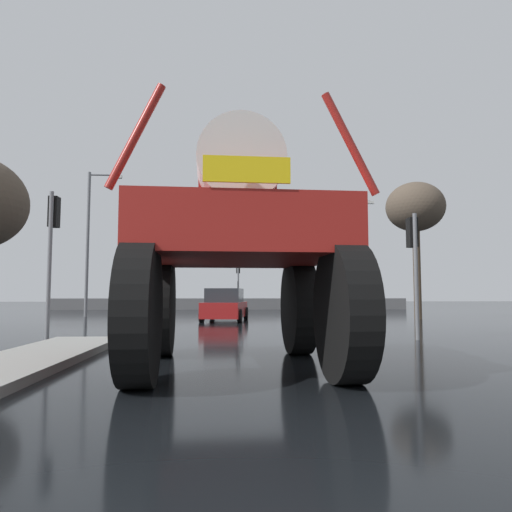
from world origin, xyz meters
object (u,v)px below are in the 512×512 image
object	(u,v)px
traffic_signal_far_right	(238,273)
streetlight_far_right	(353,249)
oversize_sprayer	(237,246)
traffic_signal_far_left	(148,270)
traffic_signal_near_left	(53,232)
streetlight_far_left	(90,236)
sedan_ahead	(225,306)
bare_tree_right	(415,209)
traffic_signal_near_right	(413,248)

from	to	relation	value
traffic_signal_far_right	streetlight_far_right	distance (m)	7.58
oversize_sprayer	streetlight_far_right	xyz separation A→B (m)	(7.95, 21.82, 2.03)
traffic_signal_far_left	streetlight_far_right	size ratio (longest dim) A/B	0.51
traffic_signal_near_left	streetlight_far_left	world-z (taller)	streetlight_far_left
sedan_ahead	traffic_signal_far_right	bearing A→B (deg)	2.31
traffic_signal_far_left	streetlight_far_right	world-z (taller)	streetlight_far_right
oversize_sprayer	traffic_signal_far_right	world-z (taller)	oversize_sprayer
traffic_signal_near_left	streetlight_far_right	size ratio (longest dim) A/B	0.54
traffic_signal_near_left	traffic_signal_far_left	world-z (taller)	traffic_signal_near_left
oversize_sprayer	sedan_ahead	size ratio (longest dim) A/B	1.29
traffic_signal_far_left	bare_tree_right	xyz separation A→B (m)	(14.64, -6.77, 2.87)
traffic_signal_far_right	streetlight_far_right	world-z (taller)	streetlight_far_right
streetlight_far_left	bare_tree_right	size ratio (longest dim) A/B	1.17
traffic_signal_far_left	traffic_signal_near_left	bearing A→B (deg)	-89.13
oversize_sprayer	traffic_signal_far_left	bearing A→B (deg)	10.47
traffic_signal_far_right	streetlight_far_left	xyz separation A→B (m)	(-8.40, -3.32, 1.97)
traffic_signal_near_left	traffic_signal_near_right	bearing A→B (deg)	0.04
traffic_signal_far_left	streetlight_far_right	xyz separation A→B (m)	(13.10, -0.34, 1.36)
traffic_signal_near_right	bare_tree_right	xyz separation A→B (m)	(4.41, 10.61, 3.07)
sedan_ahead	traffic_signal_far_left	world-z (taller)	traffic_signal_far_left
streetlight_far_left	traffic_signal_far_left	bearing A→B (deg)	50.84
traffic_signal_far_right	streetlight_far_left	world-z (taller)	streetlight_far_left
traffic_signal_far_left	streetlight_far_right	bearing A→B (deg)	-1.49
sedan_ahead	traffic_signal_near_left	bearing A→B (deg)	162.23
traffic_signal_far_left	traffic_signal_far_right	xyz separation A→B (m)	(5.70, 0.00, -0.20)
traffic_signal_far_right	streetlight_far_right	size ratio (longest dim) A/B	0.47
oversize_sprayer	bare_tree_right	size ratio (longest dim) A/B	0.79
streetlight_far_left	bare_tree_right	bearing A→B (deg)	-11.26
traffic_signal_far_left	bare_tree_right	size ratio (longest dim) A/B	0.54
traffic_signal_far_left	traffic_signal_far_right	bearing A→B (deg)	0.04
traffic_signal_near_left	bare_tree_right	size ratio (longest dim) A/B	0.57
traffic_signal_near_left	streetlight_far_right	bearing A→B (deg)	53.01
streetlight_far_left	bare_tree_right	distance (m)	17.72
oversize_sprayer	traffic_signal_near_left	distance (m)	6.88
sedan_ahead	traffic_signal_near_right	distance (m)	11.08
traffic_signal_near_right	streetlight_far_left	world-z (taller)	streetlight_far_left
traffic_signal_far_right	oversize_sprayer	bearing A→B (deg)	-91.42
traffic_signal_near_right	streetlight_far_left	xyz separation A→B (m)	(-12.94, 14.06, 1.97)
streetlight_far_right	bare_tree_right	distance (m)	6.78
traffic_signal_far_right	streetlight_far_right	bearing A→B (deg)	-2.68
traffic_signal_near_left	traffic_signal_near_right	size ratio (longest dim) A/B	1.14
sedan_ahead	traffic_signal_near_right	size ratio (longest dim) A/B	1.22
traffic_signal_near_right	traffic_signal_far_right	distance (m)	17.96
sedan_ahead	traffic_signal_far_right	size ratio (longest dim) A/B	1.22
traffic_signal_near_left	streetlight_far_left	xyz separation A→B (m)	(-2.97, 14.07, 1.61)
traffic_signal_near_left	streetlight_far_left	distance (m)	14.47
traffic_signal_near_right	streetlight_far_right	distance (m)	17.35
traffic_signal_near_left	traffic_signal_far_left	size ratio (longest dim) A/B	1.06
traffic_signal_near_right	traffic_signal_near_left	bearing A→B (deg)	-179.96
traffic_signal_far_right	traffic_signal_near_left	bearing A→B (deg)	-107.35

